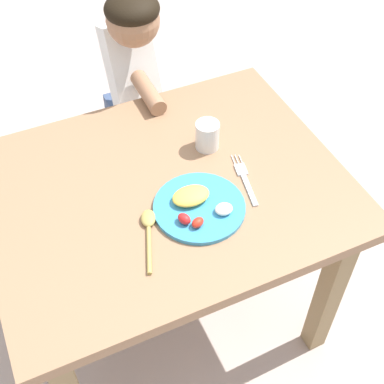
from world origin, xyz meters
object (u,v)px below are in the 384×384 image
object	(u,v)px
drinking_cup	(207,136)
person	(134,102)
plate	(198,206)
spoon	(149,228)
fork	(245,179)

from	to	relation	value
drinking_cup	person	world-z (taller)	person
plate	person	bearing A→B (deg)	85.57
person	plate	bearing A→B (deg)	85.57
drinking_cup	person	xyz separation A→B (m)	(-0.08, 0.46, -0.17)
plate	spoon	world-z (taller)	plate
drinking_cup	fork	bearing A→B (deg)	-77.63
plate	fork	world-z (taller)	plate
fork	person	distance (m)	0.65
plate	person	size ratio (longest dim) A/B	0.24
plate	spoon	size ratio (longest dim) A/B	1.26
person	spoon	bearing A→B (deg)	73.62
fork	person	world-z (taller)	person
fork	drinking_cup	size ratio (longest dim) A/B	2.33
plate	spoon	bearing A→B (deg)	-175.15
plate	person	xyz separation A→B (m)	(0.05, 0.67, -0.14)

